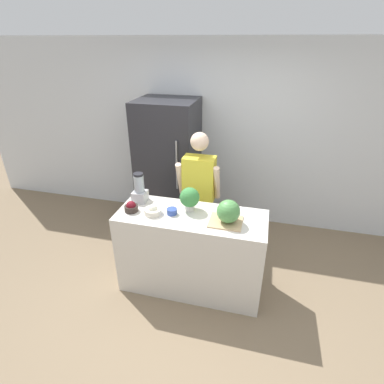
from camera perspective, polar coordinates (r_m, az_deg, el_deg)
name	(u,v)px	position (r m, az deg, el deg)	size (l,w,h in m)	color
ground_plane	(185,303)	(3.47, -1.43, -20.40)	(14.00, 14.00, 0.00)	#7F6B51
wall_back	(219,136)	(4.41, 5.20, 10.50)	(8.00, 0.06, 2.60)	silver
counter_island	(191,251)	(3.36, -0.13, -11.26)	(1.55, 0.60, 0.94)	beige
refrigerator	(169,167)	(4.30, -4.46, 4.86)	(0.80, 0.75, 1.86)	#232328
person	(199,195)	(3.68, 1.33, -0.60)	(0.52, 0.26, 1.63)	#333338
cutting_board	(226,222)	(2.98, 6.43, -5.64)	(0.32, 0.28, 0.01)	tan
watermelon	(228,211)	(2.92, 6.95, -3.68)	(0.23, 0.23, 0.23)	#4C8C47
bowl_cherries	(131,207)	(3.19, -11.51, -2.85)	(0.14, 0.14, 0.11)	#2D231E
bowl_cream	(153,211)	(3.11, -7.47, -3.53)	(0.18, 0.18, 0.10)	beige
bowl_small_blue	(172,211)	(3.09, -3.85, -3.71)	(0.10, 0.10, 0.06)	#334C9E
blender	(140,190)	(3.32, -9.96, 0.44)	(0.15, 0.15, 0.34)	#B7B7BC
potted_plant	(190,198)	(3.11, -0.46, -1.13)	(0.21, 0.21, 0.25)	beige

